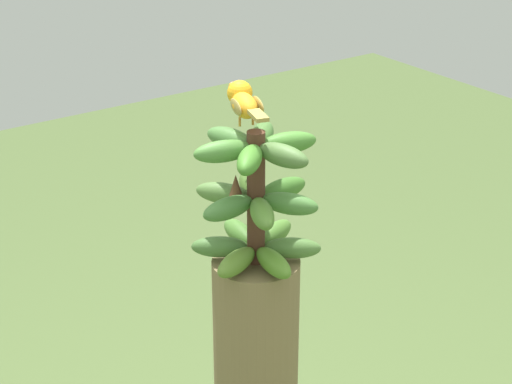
# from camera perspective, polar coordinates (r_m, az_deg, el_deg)

# --- Properties ---
(banana_bunch) EXTENTS (0.27, 0.26, 0.28)m
(banana_bunch) POSITION_cam_1_polar(r_m,az_deg,el_deg) (1.78, -0.02, -0.41)
(banana_bunch) COLOR #4C2D1E
(banana_bunch) RESTS_ON banana_tree
(perched_bird) EXTENTS (0.19, 0.08, 0.08)m
(perched_bird) POSITION_cam_1_polar(r_m,az_deg,el_deg) (1.75, -0.77, 5.84)
(perched_bird) COLOR #C68933
(perched_bird) RESTS_ON banana_bunch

